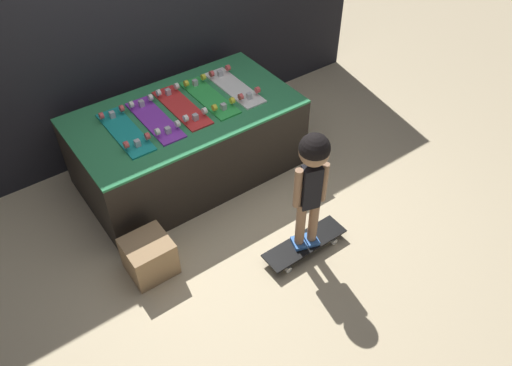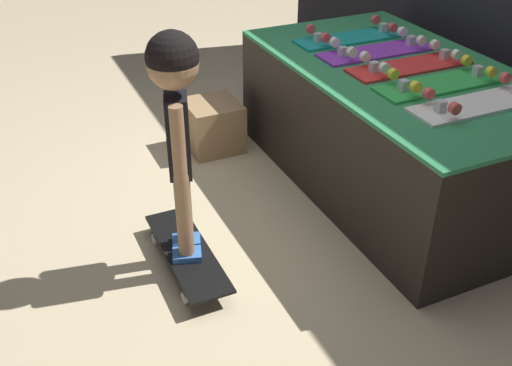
# 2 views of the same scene
# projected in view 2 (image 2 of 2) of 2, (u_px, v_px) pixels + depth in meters

# --- Properties ---
(ground_plane) EXTENTS (16.00, 16.00, 0.00)m
(ground_plane) POSITION_uv_depth(u_px,v_px,m) (285.00, 208.00, 3.21)
(ground_plane) COLOR beige
(display_rack) EXTENTS (1.85, 1.03, 0.68)m
(display_rack) POSITION_uv_depth(u_px,v_px,m) (397.00, 127.00, 3.27)
(display_rack) COLOR black
(display_rack) RESTS_ON ground_plane
(skateboard_teal_on_rack) EXTENTS (0.20, 0.68, 0.09)m
(skateboard_teal_on_rack) POSITION_uv_depth(u_px,v_px,m) (351.00, 36.00, 3.48)
(skateboard_teal_on_rack) COLOR teal
(skateboard_teal_on_rack) RESTS_ON display_rack
(skateboard_purple_on_rack) EXTENTS (0.20, 0.68, 0.09)m
(skateboard_purple_on_rack) POSITION_uv_depth(u_px,v_px,m) (377.00, 50.00, 3.28)
(skateboard_purple_on_rack) COLOR purple
(skateboard_purple_on_rack) RESTS_ON display_rack
(skateboard_red_on_rack) EXTENTS (0.20, 0.68, 0.09)m
(skateboard_red_on_rack) POSITION_uv_depth(u_px,v_px,m) (410.00, 65.00, 3.09)
(skateboard_red_on_rack) COLOR red
(skateboard_red_on_rack) RESTS_ON display_rack
(skateboard_green_on_rack) EXTENTS (0.20, 0.68, 0.09)m
(skateboard_green_on_rack) POSITION_uv_depth(u_px,v_px,m) (441.00, 82.00, 2.89)
(skateboard_green_on_rack) COLOR green
(skateboard_green_on_rack) RESTS_ON display_rack
(skateboard_white_on_rack) EXTENTS (0.20, 0.68, 0.09)m
(skateboard_white_on_rack) POSITION_uv_depth(u_px,v_px,m) (479.00, 102.00, 2.69)
(skateboard_white_on_rack) COLOR white
(skateboard_white_on_rack) RESTS_ON display_rack
(skateboard_on_floor) EXTENTS (0.69, 0.20, 0.09)m
(skateboard_on_floor) POSITION_uv_depth(u_px,v_px,m) (187.00, 253.00, 2.76)
(skateboard_on_floor) COLOR black
(skateboard_on_floor) RESTS_ON ground_plane
(child) EXTENTS (0.24, 0.21, 1.03)m
(child) POSITION_uv_depth(u_px,v_px,m) (176.00, 107.00, 2.37)
(child) COLOR #3870C6
(child) RESTS_ON skateboard_on_floor
(storage_box) EXTENTS (0.33, 0.32, 0.30)m
(storage_box) POSITION_uv_depth(u_px,v_px,m) (213.00, 126.00, 3.71)
(storage_box) COLOR #A37F56
(storage_box) RESTS_ON ground_plane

